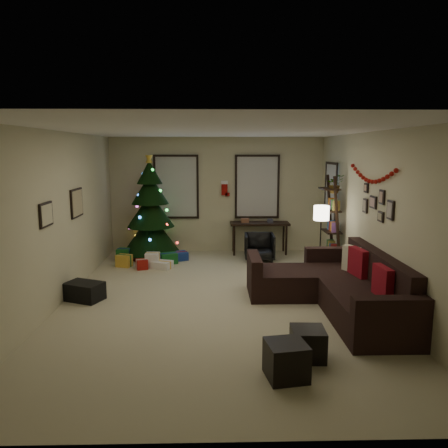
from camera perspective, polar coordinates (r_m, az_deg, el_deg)
The scene contains 29 objects.
floor at distance 7.19m, azimuth -0.69°, elevation -9.89°, with size 7.00×7.00×0.00m, color #B7AE8A.
ceiling at distance 6.78m, azimuth -0.74°, elevation 12.15°, with size 7.00×7.00×0.00m, color white.
wall_back at distance 10.33m, azimuth -0.95°, elevation 3.80°, with size 5.00×5.00×0.00m, color beige.
wall_front at distance 3.44m, azimuth -0.01°, elevation -8.23°, with size 5.00×5.00×0.00m, color beige.
wall_left at distance 7.27m, azimuth -20.83°, elevation 0.68°, with size 7.00×7.00×0.00m, color beige.
wall_right at distance 7.32m, azimuth 19.25°, elevation 0.83°, with size 7.00×7.00×0.00m, color beige.
window_back_left at distance 10.31m, azimuth -6.25°, elevation 4.85°, with size 1.05×0.06×1.50m.
window_back_right at distance 10.33m, azimuth 4.35°, elevation 4.89°, with size 1.05×0.06×1.50m.
window_right_wall at distance 9.71m, azimuth 13.88°, elevation 4.03°, with size 0.06×0.90×1.30m.
christmas_tree at distance 9.89m, azimuth -9.58°, elevation 1.26°, with size 1.28×1.28×2.38m.
presents at distance 9.50m, azimuth -9.82°, elevation -4.40°, with size 1.50×1.21×0.30m.
sofa at distance 7.01m, azimuth 14.58°, elevation -8.20°, with size 1.99×2.88×0.89m.
pillow_red_a at distance 6.33m, azimuth 20.04°, elevation -7.14°, with size 0.11×0.43×0.43m, color maroon.
pillow_red_b at distance 7.24m, azimuth 17.14°, elevation -4.88°, with size 0.12×0.46×0.46m, color maroon.
pillow_cream at distance 7.42m, azimuth 16.68°, elevation -4.60°, with size 0.13×0.45×0.45m, color beige.
ottoman_near at distance 4.90m, azimuth 8.14°, elevation -17.23°, with size 0.41×0.41×0.39m, color black.
ottoman_far at distance 5.34m, azimuth 10.91°, elevation -15.12°, with size 0.38×0.38×0.36m, color black.
desk at distance 10.20m, azimuth 4.67°, elevation -0.27°, with size 1.37×0.49×0.74m.
desk_chair at distance 9.63m, azimuth 4.67°, elevation -2.99°, with size 0.59×0.55×0.60m, color black.
bookshelf at distance 8.96m, azimuth 14.04°, elevation -0.13°, with size 0.30×0.56×1.92m.
potted_plant at distance 8.82m, azimuth 14.32°, elevation 5.44°, with size 0.43×0.37×0.47m, color #4C4C4C.
floor_lamp at distance 8.40m, azimuth 12.60°, elevation 0.81°, with size 0.29×0.29×1.37m.
art_map at distance 8.07m, azimuth -18.72°, elevation 2.63°, with size 0.04×0.60×0.50m.
art_abstract at distance 6.73m, azimuth -22.27°, elevation 1.14°, with size 0.04×0.45×0.35m.
gallery at distance 7.22m, azimuth 19.40°, elevation 2.48°, with size 0.03×1.25×0.54m.
garland at distance 7.40m, azimuth 18.70°, elevation 6.21°, with size 0.08×1.90×0.30m, color #A5140C, non-canonical shape.
stocking_left at distance 10.39m, azimuth -1.74°, elevation 4.94°, with size 0.20×0.05×0.36m.
stocking_right at distance 10.25m, azimuth 0.11°, elevation 4.74°, with size 0.20×0.05×0.36m.
storage_bin at distance 7.49m, azimuth -17.82°, elevation -8.37°, with size 0.58×0.39×0.29m, color black.
Camera 1 is at (-0.08, -6.77, 2.41)m, focal length 34.94 mm.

